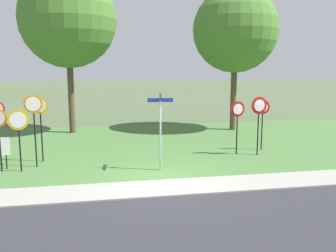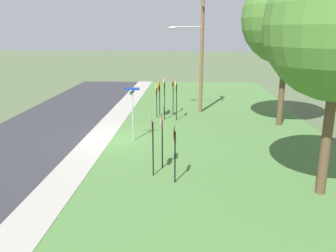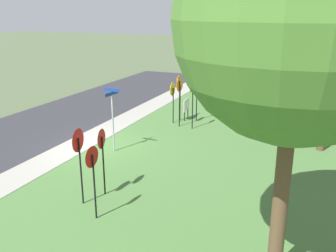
# 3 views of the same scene
# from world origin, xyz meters

# --- Properties ---
(ground_plane) EXTENTS (160.00, 160.00, 0.00)m
(ground_plane) POSITION_xyz_m (0.00, 0.00, 0.00)
(ground_plane) COLOR #4C5B3D
(road_asphalt) EXTENTS (44.00, 6.40, 0.01)m
(road_asphalt) POSITION_xyz_m (0.00, -4.80, 0.01)
(road_asphalt) COLOR #2D2D33
(road_asphalt) RESTS_ON ground_plane
(sidewalk_strip) EXTENTS (44.00, 1.60, 0.06)m
(sidewalk_strip) POSITION_xyz_m (0.00, -0.80, 0.03)
(sidewalk_strip) COLOR #99968C
(sidewalk_strip) RESTS_ON ground_plane
(grass_median) EXTENTS (44.00, 12.00, 0.04)m
(grass_median) POSITION_xyz_m (0.00, 6.00, 0.02)
(grass_median) COLOR #477038
(grass_median) RESTS_ON ground_plane
(stop_sign_near_left) EXTENTS (0.68, 0.11, 2.70)m
(stop_sign_near_left) POSITION_xyz_m (-4.40, 3.40, 1.99)
(stop_sign_near_left) COLOR black
(stop_sign_near_left) RESTS_ON grass_median
(stop_sign_near_right) EXTENTS (0.77, 0.10, 2.37)m
(stop_sign_near_right) POSITION_xyz_m (-5.00, 2.03, 1.76)
(stop_sign_near_right) COLOR black
(stop_sign_near_right) RESTS_ON grass_median
(stop_sign_far_center) EXTENTS (0.71, 0.10, 2.86)m
(stop_sign_far_center) POSITION_xyz_m (-4.52, 2.60, 2.12)
(stop_sign_far_center) COLOR black
(stop_sign_far_center) RESTS_ON grass_median
(yield_sign_near_left) EXTENTS (0.69, 0.15, 2.41)m
(yield_sign_near_left) POSITION_xyz_m (4.04, 3.08, 1.83)
(yield_sign_near_left) COLOR black
(yield_sign_near_left) RESTS_ON grass_median
(yield_sign_near_right) EXTENTS (0.77, 0.13, 2.63)m
(yield_sign_near_right) POSITION_xyz_m (4.90, 2.77, 2.01)
(yield_sign_near_right) COLOR black
(yield_sign_near_right) RESTS_ON grass_median
(yield_sign_far_left) EXTENTS (0.67, 0.10, 2.39)m
(yield_sign_far_left) POSITION_xyz_m (5.52, 3.70, 1.81)
(yield_sign_far_left) COLOR black
(yield_sign_far_left) RESTS_ON grass_median
(street_name_post) EXTENTS (0.96, 0.81, 2.95)m
(street_name_post) POSITION_xyz_m (0.24, 1.24, 1.80)
(street_name_post) COLOR #9EA0A8
(street_name_post) RESTS_ON grass_median
(oak_tree_left) EXTENTS (5.52, 5.52, 9.31)m
(oak_tree_left) POSITION_xyz_m (-3.61, 10.03, 6.58)
(oak_tree_left) COLOR brown
(oak_tree_left) RESTS_ON grass_median
(oak_tree_right) EXTENTS (5.09, 5.09, 8.60)m
(oak_tree_right) POSITION_xyz_m (6.13, 9.21, 6.07)
(oak_tree_right) COLOR brown
(oak_tree_right) RESTS_ON grass_median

